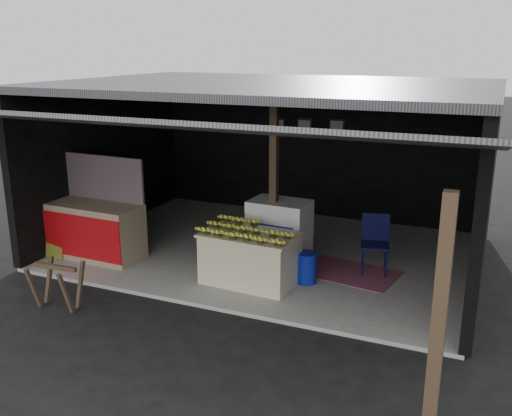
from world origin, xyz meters
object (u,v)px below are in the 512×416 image
at_px(sawhorse, 57,281).
at_px(plastic_chair, 375,238).
at_px(white_crate, 279,232).
at_px(banana_table, 250,258).
at_px(water_barrel, 306,269).
at_px(neighbor_stall, 95,228).

height_order(sawhorse, plastic_chair, plastic_chair).
xyz_separation_m(white_crate, sawhorse, (-2.29, -2.77, -0.19)).
distance_m(banana_table, plastic_chair, 2.08).
relative_size(white_crate, sawhorse, 1.57).
relative_size(sawhorse, water_barrel, 1.52).
bearing_deg(banana_table, plastic_chair, 40.16).
relative_size(banana_table, water_barrel, 3.28).
height_order(banana_table, white_crate, white_crate).
bearing_deg(white_crate, sawhorse, -126.76).
distance_m(sawhorse, water_barrel, 3.67).
height_order(banana_table, water_barrel, banana_table).
relative_size(banana_table, plastic_chair, 1.59).
bearing_deg(plastic_chair, banana_table, -156.02).
distance_m(neighbor_stall, water_barrel, 3.76).
distance_m(white_crate, sawhorse, 3.59).
xyz_separation_m(white_crate, plastic_chair, (1.54, 0.29, 0.01)).
xyz_separation_m(neighbor_stall, plastic_chair, (4.58, 1.26, 0.04)).
distance_m(banana_table, sawhorse, 2.83).
height_order(white_crate, water_barrel, white_crate).
distance_m(neighbor_stall, plastic_chair, 4.75).
bearing_deg(water_barrel, sawhorse, -144.34).
bearing_deg(banana_table, white_crate, 86.50).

